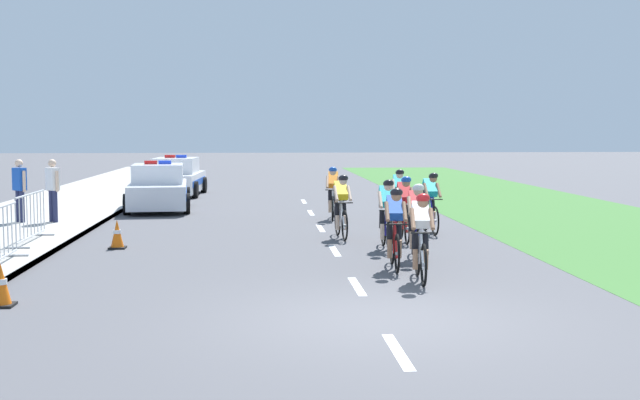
% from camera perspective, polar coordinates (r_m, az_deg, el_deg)
% --- Properties ---
extents(ground_plane, '(160.00, 160.00, 0.00)m').
position_cam_1_polar(ground_plane, '(11.35, 4.02, -8.27)').
color(ground_plane, '#4C4C51').
extents(sidewalk_slab, '(4.40, 60.00, 0.12)m').
position_cam_1_polar(sidewalk_slab, '(25.88, -18.72, -0.94)').
color(sidewalk_slab, '#A3A099').
rests_on(sidewalk_slab, ground).
extents(kerb_edge, '(0.16, 60.00, 0.13)m').
position_cam_1_polar(kerb_edge, '(25.43, -14.09, -0.91)').
color(kerb_edge, '#9E9E99').
rests_on(kerb_edge, ground).
extents(grass_verge, '(7.00, 60.00, 0.01)m').
position_cam_1_polar(grass_verge, '(26.65, 15.63, -0.82)').
color(grass_verge, '#3D7033').
rests_on(grass_verge, ground).
extents(lane_markings_centre, '(0.14, 21.60, 0.01)m').
position_cam_1_polar(lane_markings_centre, '(19.55, 0.48, -2.67)').
color(lane_markings_centre, white).
rests_on(lane_markings_centre, ground).
extents(cyclist_lead, '(0.44, 1.72, 1.56)m').
position_cam_1_polar(cyclist_lead, '(14.08, 7.01, -2.46)').
color(cyclist_lead, black).
rests_on(cyclist_lead, ground).
extents(cyclist_second, '(0.44, 1.72, 1.56)m').
position_cam_1_polar(cyclist_second, '(15.26, 5.21, -1.88)').
color(cyclist_second, black).
rests_on(cyclist_second, ground).
extents(cyclist_third, '(0.44, 1.72, 1.56)m').
position_cam_1_polar(cyclist_third, '(16.47, 6.72, -1.39)').
color(cyclist_third, black).
rests_on(cyclist_third, ground).
extents(cyclist_fourth, '(0.42, 1.72, 1.56)m').
position_cam_1_polar(cyclist_fourth, '(17.77, 4.64, -0.91)').
color(cyclist_fourth, black).
rests_on(cyclist_fourth, ground).
extents(cyclist_fifth, '(0.42, 1.72, 1.56)m').
position_cam_1_polar(cyclist_fifth, '(19.00, 5.87, -0.54)').
color(cyclist_fifth, black).
rests_on(cyclist_fifth, ground).
extents(cyclist_sixth, '(0.44, 1.72, 1.56)m').
position_cam_1_polar(cyclist_sixth, '(19.49, 1.49, -0.38)').
color(cyclist_sixth, black).
rests_on(cyclist_sixth, ground).
extents(cyclist_seventh, '(0.42, 1.72, 1.56)m').
position_cam_1_polar(cyclist_seventh, '(20.62, 7.67, -0.13)').
color(cyclist_seventh, black).
rests_on(cyclist_seventh, ground).
extents(cyclist_eighth, '(0.44, 1.72, 1.56)m').
position_cam_1_polar(cyclist_eighth, '(22.19, 5.48, 0.25)').
color(cyclist_eighth, black).
rests_on(cyclist_eighth, ground).
extents(cyclist_ninth, '(0.45, 1.72, 1.56)m').
position_cam_1_polar(cyclist_ninth, '(23.56, 0.91, 0.54)').
color(cyclist_ninth, black).
rests_on(cyclist_ninth, ground).
extents(police_car_nearest, '(2.27, 4.53, 1.59)m').
position_cam_1_polar(police_car_nearest, '(26.83, -11.14, 0.76)').
color(police_car_nearest, silver).
rests_on(police_car_nearest, ground).
extents(police_car_second, '(2.18, 4.49, 1.59)m').
position_cam_1_polar(police_car_second, '(32.63, -9.93, 1.50)').
color(police_car_second, white).
rests_on(police_car_second, ground).
extents(crowd_barrier_rear, '(0.52, 2.32, 1.07)m').
position_cam_1_polar(crowd_barrier_rear, '(19.13, -19.43, -1.18)').
color(crowd_barrier_rear, '#B7BABF').
rests_on(crowd_barrier_rear, sidewalk_slab).
extents(traffic_cone_near, '(0.36, 0.36, 0.64)m').
position_cam_1_polar(traffic_cone_near, '(12.94, -21.24, -5.55)').
color(traffic_cone_near, black).
rests_on(traffic_cone_near, ground).
extents(traffic_cone_mid, '(0.36, 0.36, 0.64)m').
position_cam_1_polar(traffic_cone_mid, '(18.39, -13.89, -2.33)').
color(traffic_cone_mid, black).
rests_on(traffic_cone_mid, ground).
extents(spectator_closest, '(0.44, 0.41, 1.68)m').
position_cam_1_polar(spectator_closest, '(23.22, -20.11, 0.91)').
color(spectator_closest, '#23284C').
rests_on(spectator_closest, sidewalk_slab).
extents(spectator_middle, '(0.42, 0.43, 1.68)m').
position_cam_1_polar(spectator_middle, '(22.96, -18.05, 0.93)').
color(spectator_middle, '#23284C').
rests_on(spectator_middle, sidewalk_slab).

